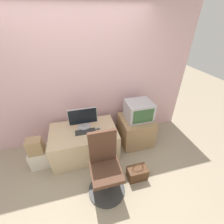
% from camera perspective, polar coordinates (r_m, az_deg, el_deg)
% --- Properties ---
extents(ground_plane, '(12.00, 12.00, 0.00)m').
position_cam_1_polar(ground_plane, '(2.69, -6.02, -27.30)').
color(ground_plane, tan).
extents(wall_back, '(4.40, 0.05, 2.60)m').
position_cam_1_polar(wall_back, '(2.86, -12.14, 11.22)').
color(wall_back, beige).
rests_on(wall_back, ground_plane).
extents(desk, '(1.20, 0.76, 0.57)m').
position_cam_1_polar(desk, '(2.97, -10.37, -11.14)').
color(desk, '#CCB289').
rests_on(desk, ground_plane).
extents(side_stand, '(0.63, 0.62, 0.59)m').
position_cam_1_polar(side_stand, '(3.21, 8.95, -6.77)').
color(side_stand, '#A37F56').
rests_on(side_stand, ground_plane).
extents(main_monitor, '(0.52, 0.24, 0.39)m').
position_cam_1_polar(main_monitor, '(2.76, -10.97, -2.40)').
color(main_monitor, '#B2B2B7').
rests_on(main_monitor, desk).
extents(keyboard, '(0.36, 0.14, 0.01)m').
position_cam_1_polar(keyboard, '(2.74, -10.04, -7.39)').
color(keyboard, '#2D2D2D').
rests_on(keyboard, desk).
extents(mouse, '(0.06, 0.04, 0.03)m').
position_cam_1_polar(mouse, '(2.76, -5.27, -6.39)').
color(mouse, '#4C4C51').
rests_on(mouse, desk).
extents(crt_tv, '(0.49, 0.43, 0.36)m').
position_cam_1_polar(crt_tv, '(2.95, 10.17, 0.60)').
color(crt_tv, '#B7B7BC').
rests_on(crt_tv, side_stand).
extents(office_chair, '(0.57, 0.57, 1.05)m').
position_cam_1_polar(office_chair, '(2.35, -2.59, -21.09)').
color(office_chair, '#333333').
rests_on(office_chair, ground_plane).
extents(cardboard_box_lower, '(0.33, 0.19, 0.35)m').
position_cam_1_polar(cardboard_box_lower, '(3.07, -25.72, -15.89)').
color(cardboard_box_lower, beige).
rests_on(cardboard_box_lower, ground_plane).
extents(cardboard_box_upper, '(0.24, 0.18, 0.29)m').
position_cam_1_polar(cardboard_box_upper, '(2.85, -27.28, -11.57)').
color(cardboard_box_upper, '#A3845B').
rests_on(cardboard_box_upper, cardboard_box_lower).
extents(handbag, '(0.33, 0.20, 0.34)m').
position_cam_1_polar(handbag, '(2.72, 9.57, -21.94)').
color(handbag, '#4C2D19').
rests_on(handbag, ground_plane).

